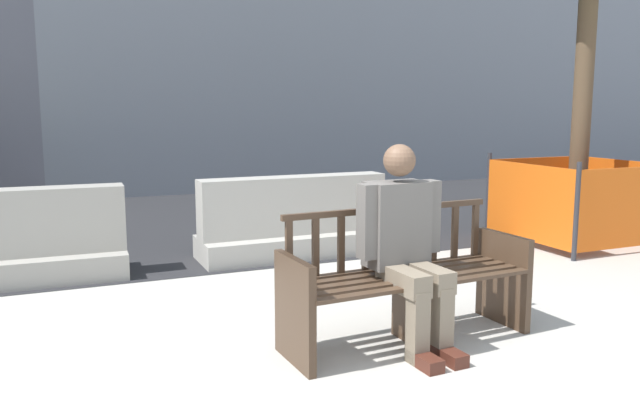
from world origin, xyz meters
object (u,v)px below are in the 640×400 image
object	(u,v)px
jersey_barrier_centre	(294,224)
construction_fence	(576,199)
seated_person	(405,242)
street_bench	(406,283)
jersey_barrier_left	(7,245)

from	to	relation	value
jersey_barrier_centre	construction_fence	distance (m)	3.31
seated_person	jersey_barrier_centre	world-z (taller)	seated_person
street_bench	construction_fence	xyz separation A→B (m)	(3.41, 1.94, 0.11)
street_bench	construction_fence	world-z (taller)	construction_fence
street_bench	jersey_barrier_left	world-z (taller)	street_bench
jersey_barrier_left	street_bench	bearing A→B (deg)	-45.32
construction_fence	seated_person	bearing A→B (deg)	-150.00
seated_person	construction_fence	world-z (taller)	seated_person
street_bench	jersey_barrier_centre	size ratio (longest dim) A/B	0.85
jersey_barrier_centre	construction_fence	bearing A→B (deg)	-10.93
jersey_barrier_centre	jersey_barrier_left	world-z (taller)	same
jersey_barrier_centre	construction_fence	world-z (taller)	construction_fence
jersey_barrier_left	construction_fence	distance (m)	5.99
seated_person	street_bench	bearing A→B (deg)	50.13
street_bench	jersey_barrier_left	size ratio (longest dim) A/B	0.85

